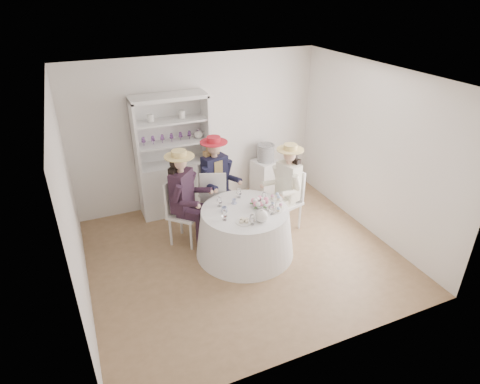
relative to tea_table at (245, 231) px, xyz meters
name	(u,v)px	position (x,y,z in m)	size (l,w,h in m)	color
ground	(243,255)	(-0.07, -0.06, -0.37)	(4.50, 4.50, 0.00)	olive
ceiling	(243,77)	(-0.07, -0.06, 2.33)	(4.50, 4.50, 0.00)	white
wall_back	(198,132)	(-0.07, 1.94, 0.98)	(4.50, 4.50, 0.00)	white
wall_front	(324,257)	(-0.07, -2.06, 0.98)	(4.50, 4.50, 0.00)	white
wall_left	(70,208)	(-2.32, -0.06, 0.98)	(4.50, 4.50, 0.00)	white
wall_right	(373,152)	(2.18, -0.06, 0.98)	(4.50, 4.50, 0.00)	white
tea_table	(245,231)	(0.00, 0.00, 0.00)	(1.51, 1.51, 0.75)	white
hutch	(174,172)	(-0.62, 1.70, 0.38)	(1.27, 0.50, 2.13)	silver
side_table	(265,176)	(1.18, 1.69, -0.04)	(0.43, 0.43, 0.67)	silver
hatbox	(266,153)	(1.18, 1.69, 0.46)	(0.33, 0.33, 0.33)	black
guest_left	(184,193)	(-0.75, 0.63, 0.52)	(0.67, 0.66, 1.58)	silver
guest_mid	(216,176)	(-0.10, 0.98, 0.52)	(0.59, 0.63, 1.57)	silver
guest_right	(287,183)	(0.91, 0.37, 0.48)	(0.61, 0.57, 1.51)	silver
spare_chair	(214,197)	(-0.19, 0.85, 0.20)	(0.57, 0.57, 1.07)	silver
teacup_a	(224,210)	(-0.30, 0.08, 0.41)	(0.09, 0.09, 0.07)	white
teacup_b	(234,201)	(-0.07, 0.25, 0.41)	(0.07, 0.07, 0.06)	white
teacup_c	(261,202)	(0.29, 0.07, 0.42)	(0.10, 0.10, 0.08)	white
flower_bowl	(258,206)	(0.21, 0.00, 0.40)	(0.19, 0.19, 0.05)	white
flower_arrangement	(259,202)	(0.23, -0.02, 0.48)	(0.20, 0.20, 0.08)	pink
table_teapot	(262,216)	(0.09, -0.37, 0.46)	(0.26, 0.19, 0.20)	white
sandwich_plate	(244,221)	(-0.15, -0.30, 0.39)	(0.24, 0.24, 0.05)	white
cupcake_stand	(276,204)	(0.42, -0.16, 0.47)	(0.26, 0.26, 0.25)	white
stemware_set	(245,206)	(0.00, 0.00, 0.45)	(0.83, 0.87, 0.15)	white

